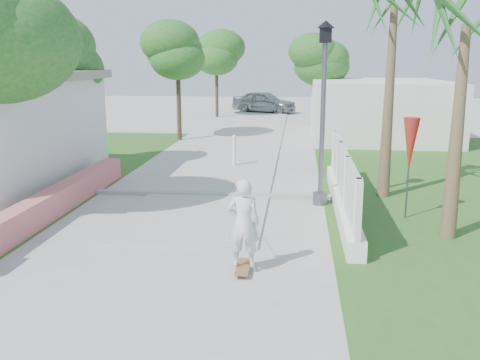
# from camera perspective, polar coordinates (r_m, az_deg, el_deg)

# --- Properties ---
(ground) EXTENTS (90.00, 90.00, 0.00)m
(ground) POSITION_cam_1_polar(r_m,az_deg,el_deg) (8.67, -9.99, -11.61)
(ground) COLOR #B7B7B2
(ground) RESTS_ON ground
(path_strip) EXTENTS (3.20, 36.00, 0.06)m
(path_strip) POSITION_cam_1_polar(r_m,az_deg,el_deg) (27.89, 1.40, 5.48)
(path_strip) COLOR #B7B7B2
(path_strip) RESTS_ON ground
(curb) EXTENTS (6.50, 0.25, 0.10)m
(curb) POSITION_cam_1_polar(r_m,az_deg,el_deg) (14.20, -3.34, -1.54)
(curb) COLOR #999993
(curb) RESTS_ON ground
(grass_left) EXTENTS (8.00, 20.00, 0.01)m
(grass_left) POSITION_cam_1_polar(r_m,az_deg,el_deg) (18.48, -24.19, 0.55)
(grass_left) COLOR #355B1C
(grass_left) RESTS_ON ground
(grass_right) EXTENTS (8.00, 20.00, 0.01)m
(grass_right) POSITION_cam_1_polar(r_m,az_deg,el_deg) (16.64, 22.42, -0.53)
(grass_right) COLOR #355B1C
(grass_right) RESTS_ON ground
(pink_wall) EXTENTS (0.45, 8.20, 0.80)m
(pink_wall) POSITION_cam_1_polar(r_m,az_deg,el_deg) (12.87, -19.88, -2.60)
(pink_wall) COLOR #C86766
(pink_wall) RESTS_ON ground
(lattice_fence) EXTENTS (0.35, 7.00, 1.50)m
(lattice_fence) POSITION_cam_1_polar(r_m,az_deg,el_deg) (12.97, 10.87, -0.88)
(lattice_fence) COLOR white
(lattice_fence) RESTS_ON ground
(building_right) EXTENTS (6.00, 8.00, 2.60)m
(building_right) POSITION_cam_1_polar(r_m,az_deg,el_deg) (25.93, 14.48, 7.36)
(building_right) COLOR silver
(building_right) RESTS_ON ground
(street_lamp) EXTENTS (0.44, 0.44, 4.44)m
(street_lamp) POSITION_cam_1_polar(r_m,az_deg,el_deg) (13.13, 8.85, 7.69)
(street_lamp) COLOR #59595E
(street_lamp) RESTS_ON ground
(bollard) EXTENTS (0.14, 0.14, 1.09)m
(bollard) POSITION_cam_1_polar(r_m,az_deg,el_deg) (17.94, -0.63, 3.22)
(bollard) COLOR white
(bollard) RESTS_ON ground
(patio_umbrella) EXTENTS (0.36, 0.36, 2.30)m
(patio_umbrella) POSITION_cam_1_polar(r_m,az_deg,el_deg) (12.46, 17.70, 3.55)
(patio_umbrella) COLOR #59595E
(patio_umbrella) RESTS_ON ground
(tree_left_mid) EXTENTS (3.20, 3.20, 4.85)m
(tree_left_mid) POSITION_cam_1_polar(r_m,az_deg,el_deg) (17.84, -20.13, 11.81)
(tree_left_mid) COLOR #4C3826
(tree_left_mid) RESTS_ON ground
(tree_path_left) EXTENTS (3.40, 3.40, 5.23)m
(tree_path_left) POSITION_cam_1_polar(r_m,az_deg,el_deg) (24.14, -6.64, 13.30)
(tree_path_left) COLOR #4C3826
(tree_path_left) RESTS_ON ground
(tree_path_right) EXTENTS (3.00, 3.00, 4.79)m
(tree_path_right) POSITION_cam_1_polar(r_m,az_deg,el_deg) (27.57, 8.29, 12.49)
(tree_path_right) COLOR #4C3826
(tree_path_right) RESTS_ON ground
(tree_path_far) EXTENTS (3.20, 3.20, 5.17)m
(tree_path_far) POSITION_cam_1_polar(r_m,az_deg,el_deg) (33.93, -2.50, 13.17)
(tree_path_far) COLOR #4C3826
(tree_path_far) RESTS_ON ground
(palm_far) EXTENTS (1.80, 1.80, 5.30)m
(palm_far) POSITION_cam_1_polar(r_m,az_deg,el_deg) (14.29, 16.06, 16.02)
(palm_far) COLOR brown
(palm_far) RESTS_ON ground
(palm_near) EXTENTS (1.80, 1.80, 4.70)m
(palm_near) POSITION_cam_1_polar(r_m,az_deg,el_deg) (11.21, 22.92, 13.85)
(palm_near) COLOR brown
(palm_near) RESTS_ON ground
(skateboarder) EXTENTS (0.58, 2.81, 1.63)m
(skateboarder) POSITION_cam_1_polar(r_m,az_deg,el_deg) (9.16, 0.28, -4.50)
(skateboarder) COLOR brown
(skateboarder) RESTS_ON ground
(dog) EXTENTS (0.37, 0.59, 0.42)m
(dog) POSITION_cam_1_polar(r_m,az_deg,el_deg) (11.31, 0.47, -4.34)
(dog) COLOR white
(dog) RESTS_ON ground
(parked_car) EXTENTS (4.67, 3.17, 1.48)m
(parked_car) POSITION_cam_1_polar(r_m,az_deg,el_deg) (36.77, 2.58, 8.33)
(parked_car) COLOR #95989C
(parked_car) RESTS_ON ground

